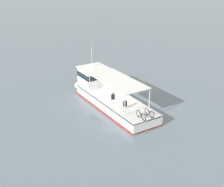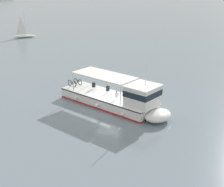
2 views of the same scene
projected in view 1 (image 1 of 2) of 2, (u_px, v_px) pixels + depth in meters
The scene contains 2 objects.
ground_plane at pixel (115, 105), 32.01m from camera, with size 400.00×400.00×0.00m, color slate.
ferry_main at pixel (107, 94), 32.10m from camera, with size 9.12×12.52×5.32m.
Camera 1 is at (25.87, 13.08, 13.64)m, focal length 49.43 mm.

